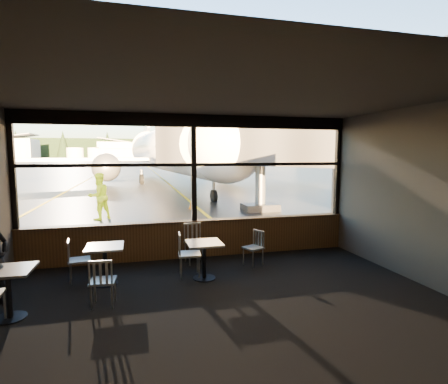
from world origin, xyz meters
name	(u,v)px	position (x,y,z in m)	size (l,w,h in m)	color
ground_plane	(138,162)	(0.00, 120.00, 0.00)	(520.00, 520.00, 0.00)	black
carpet_floor	(225,307)	(0.00, -3.00, 0.01)	(8.00, 6.00, 0.01)	black
ceiling	(225,93)	(0.00, -3.00, 3.50)	(8.00, 6.00, 0.04)	#38332D
wall_right	(428,196)	(4.00, -3.00, 1.75)	(0.04, 6.00, 3.50)	#484139
wall_back	(320,255)	(0.00, -6.00, 1.75)	(8.00, 0.04, 3.50)	#484139
window_sill	(194,239)	(0.00, 0.00, 0.45)	(8.00, 0.28, 0.90)	#513218
window_header	(193,121)	(0.00, 0.00, 3.35)	(8.00, 0.18, 0.30)	black
mullion_left	(12,171)	(-3.95, 0.00, 2.20)	(0.12, 0.12, 2.60)	black
mullion_centre	(194,169)	(0.00, 0.00, 2.20)	(0.12, 0.12, 2.60)	black
mullion_right	(338,167)	(3.95, 0.00, 2.20)	(0.12, 0.12, 2.60)	black
window_transom	(194,165)	(0.00, 0.00, 2.30)	(8.00, 0.10, 0.08)	black
airliner	(169,118)	(1.65, 22.22, 5.63)	(30.73, 36.87, 11.27)	white
jet_bridge	(257,155)	(3.60, 5.50, 2.51)	(9.41, 11.50, 5.02)	#2B2C2E
cafe_table_near	(204,261)	(-0.07, -1.59, 0.39)	(0.70, 0.70, 0.77)	gray
cafe_table_mid	(105,265)	(-2.01, -1.40, 0.39)	(0.71, 0.71, 0.78)	gray
cafe_table_left	(9,294)	(-3.33, -2.57, 0.40)	(0.72, 0.72, 0.80)	gray
chair_near_e	(253,248)	(1.19, -1.00, 0.41)	(0.44, 0.44, 0.81)	#B1ACA0
chair_near_w	(189,255)	(-0.34, -1.38, 0.47)	(0.51, 0.51, 0.94)	#B2AEA1
chair_near_n	(195,244)	(-0.07, -0.51, 0.47)	(0.51, 0.51, 0.94)	#BCB6AA
chair_mid_s	(103,281)	(-1.96, -2.43, 0.43)	(0.46, 0.46, 0.85)	#BCB6A9
chair_mid_w	(79,261)	(-2.52, -1.12, 0.43)	(0.47, 0.47, 0.87)	#A8A398
ground_crew	(99,196)	(-2.77, 5.93, 0.92)	(0.89, 0.70, 1.84)	#BFF219
cone_nose	(192,203)	(1.21, 7.73, 0.25)	(0.36, 0.36, 0.50)	#DD5106
terminal_annex	(442,143)	(10.00, 2.50, 3.00)	(5.00, 7.00, 6.00)	gray
hangar_mid	(136,150)	(0.00, 185.00, 5.00)	(38.00, 15.00, 10.00)	silver
hangar_right	(247,148)	(60.00, 178.00, 6.00)	(50.00, 20.00, 12.00)	silver
fuel_tank_a	(75,154)	(-30.00, 182.00, 3.00)	(8.00, 8.00, 6.00)	silver
fuel_tank_b	(96,154)	(-20.00, 182.00, 3.00)	(8.00, 8.00, 6.00)	silver
fuel_tank_c	(116,154)	(-10.00, 182.00, 3.00)	(8.00, 8.00, 6.00)	silver
treeline	(136,149)	(0.00, 210.00, 6.00)	(360.00, 3.00, 12.00)	black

